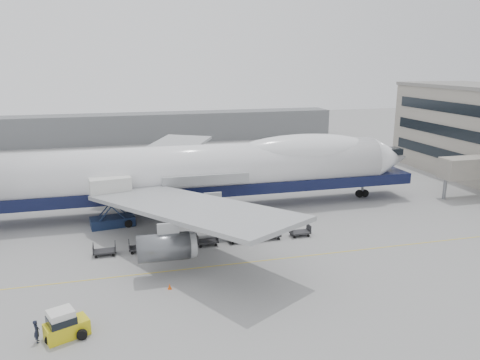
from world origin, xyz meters
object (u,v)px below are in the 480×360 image
object	(u,v)px
catering_truck	(111,199)
airliner	(199,169)
baggage_tug	(65,325)
ground_worker	(37,331)

from	to	relation	value
catering_truck	airliner	bearing A→B (deg)	8.97
catering_truck	baggage_tug	bearing A→B (deg)	-106.17
baggage_tug	ground_worker	size ratio (longest dim) A/B	1.97
airliner	ground_worker	xyz separation A→B (m)	(-16.53, -27.27, -4.77)
ground_worker	airliner	bearing A→B (deg)	-43.80
baggage_tug	ground_worker	distance (m)	1.89
ground_worker	baggage_tug	bearing A→B (deg)	-98.01
airliner	catering_truck	world-z (taller)	airliner
catering_truck	ground_worker	distance (m)	24.49
catering_truck	ground_worker	xyz separation A→B (m)	(-5.21, -23.79, -2.59)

